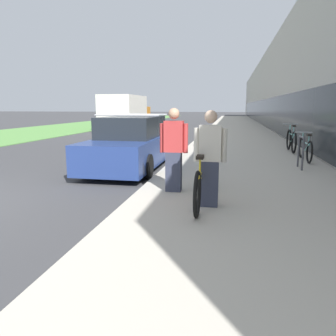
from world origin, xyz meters
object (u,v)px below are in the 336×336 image
(bike_rack_hoop, at_px, (301,149))
(cruiser_bike_nearest, at_px, (305,149))
(person_rider, at_px, (210,159))
(moving_truck, at_px, (126,113))
(cruiser_bike_middle, at_px, (291,140))
(tandem_bicycle, at_px, (203,179))
(person_bystander, at_px, (174,150))
(parked_sedan_curbside, at_px, (133,145))

(bike_rack_hoop, height_order, cruiser_bike_nearest, bike_rack_hoop)
(person_rider, bearing_deg, cruiser_bike_nearest, 63.89)
(person_rider, height_order, moving_truck, moving_truck)
(cruiser_bike_middle, bearing_deg, moving_truck, 130.96)
(person_rider, relative_size, cruiser_bike_nearest, 0.87)
(tandem_bicycle, distance_m, moving_truck, 19.73)
(bike_rack_hoop, relative_size, cruiser_bike_nearest, 0.48)
(person_bystander, bearing_deg, tandem_bicycle, -39.99)
(tandem_bicycle, height_order, moving_truck, moving_truck)
(bike_rack_hoop, bearing_deg, parked_sedan_curbside, -179.02)
(person_bystander, bearing_deg, cruiser_bike_nearest, 52.99)
(person_rider, bearing_deg, tandem_bicycle, 111.86)
(moving_truck, bearing_deg, person_bystander, -69.23)
(person_rider, xyz_separation_m, parked_sedan_curbside, (-2.41, 3.67, -0.23))
(tandem_bicycle, relative_size, cruiser_bike_nearest, 1.48)
(person_bystander, height_order, cruiser_bike_nearest, person_bystander)
(cruiser_bike_nearest, xyz_separation_m, parked_sedan_curbside, (-4.93, -1.48, 0.19))
(tandem_bicycle, xyz_separation_m, cruiser_bike_nearest, (2.65, 4.81, -0.02))
(bike_rack_hoop, height_order, moving_truck, moving_truck)
(bike_rack_hoop, distance_m, cruiser_bike_nearest, 1.47)
(tandem_bicycle, height_order, bike_rack_hoop, tandem_bicycle)
(person_rider, bearing_deg, person_bystander, 131.24)
(parked_sedan_curbside, bearing_deg, tandem_bicycle, -55.76)
(cruiser_bike_middle, bearing_deg, parked_sedan_curbside, -144.16)
(tandem_bicycle, relative_size, bike_rack_hoop, 3.08)
(person_rider, height_order, cruiser_bike_nearest, person_rider)
(cruiser_bike_nearest, xyz_separation_m, cruiser_bike_middle, (-0.06, 2.04, 0.05))
(tandem_bicycle, xyz_separation_m, moving_truck, (-7.35, 18.30, 0.80))
(person_rider, xyz_separation_m, cruiser_bike_nearest, (2.52, 5.15, -0.42))
(bike_rack_hoop, relative_size, moving_truck, 0.14)
(parked_sedan_curbside, relative_size, moving_truck, 0.74)
(tandem_bicycle, height_order, cruiser_bike_middle, cruiser_bike_middle)
(cruiser_bike_nearest, distance_m, cruiser_bike_middle, 2.04)
(cruiser_bike_nearest, height_order, parked_sedan_curbside, parked_sedan_curbside)
(person_rider, height_order, parked_sedan_curbside, person_rider)
(moving_truck, bearing_deg, person_rider, -68.13)
(cruiser_bike_middle, relative_size, moving_truck, 0.29)
(cruiser_bike_nearest, height_order, cruiser_bike_middle, cruiser_bike_middle)
(person_rider, xyz_separation_m, bike_rack_hoop, (2.12, 3.75, -0.26))
(moving_truck, bearing_deg, bike_rack_hoop, -57.19)
(person_bystander, height_order, parked_sedan_curbside, person_bystander)
(person_bystander, bearing_deg, bike_rack_hoop, 45.69)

